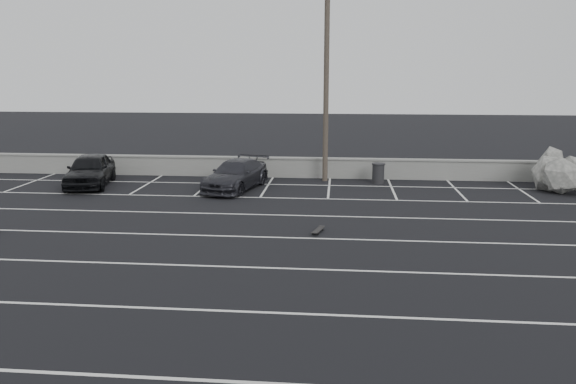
# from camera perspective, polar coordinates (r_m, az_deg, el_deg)

# --- Properties ---
(ground) EXTENTS (120.00, 120.00, 0.00)m
(ground) POSITION_cam_1_polar(r_m,az_deg,el_deg) (16.04, -0.26, -7.78)
(ground) COLOR black
(ground) RESTS_ON ground
(seawall) EXTENTS (50.00, 0.45, 1.06)m
(seawall) POSITION_cam_1_polar(r_m,az_deg,el_deg) (29.46, 2.36, 2.52)
(seawall) COLOR gray
(seawall) RESTS_ON ground
(stall_lines) EXTENTS (36.00, 20.05, 0.01)m
(stall_lines) POSITION_cam_1_polar(r_m,az_deg,el_deg) (20.23, 0.71, -3.52)
(stall_lines) COLOR silver
(stall_lines) RESTS_ON ground
(car_left) EXTENTS (2.78, 4.90, 1.57)m
(car_left) POSITION_cam_1_polar(r_m,az_deg,el_deg) (28.94, -19.47, 2.14)
(car_left) COLOR black
(car_left) RESTS_ON ground
(car_right) EXTENTS (2.98, 5.02, 1.36)m
(car_right) POSITION_cam_1_polar(r_m,az_deg,el_deg) (26.65, -5.32, 1.75)
(car_right) COLOR #232329
(car_right) RESTS_ON ground
(utility_pole) EXTENTS (1.32, 0.26, 9.87)m
(utility_pole) POSITION_cam_1_polar(r_m,az_deg,el_deg) (28.22, 3.91, 11.17)
(utility_pole) COLOR #4C4238
(utility_pole) RESTS_ON ground
(trash_bin) EXTENTS (0.76, 0.76, 1.01)m
(trash_bin) POSITION_cam_1_polar(r_m,az_deg,el_deg) (28.30, 9.15, 1.90)
(trash_bin) COLOR black
(trash_bin) RESTS_ON ground
(skateboard) EXTENTS (0.41, 0.84, 0.10)m
(skateboard) POSITION_cam_1_polar(r_m,az_deg,el_deg) (19.49, 3.05, -3.92)
(skateboard) COLOR black
(skateboard) RESTS_ON ground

